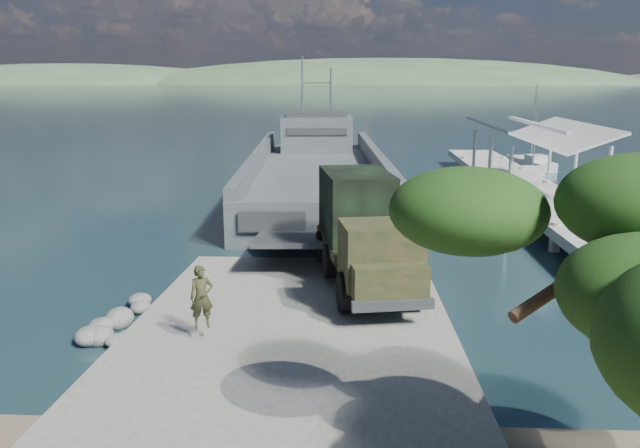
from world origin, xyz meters
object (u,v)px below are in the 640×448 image
(soldier, at_px, (202,310))
(military_truck, at_px, (364,230))
(landing_craft, at_px, (317,181))
(sailboat_near, at_px, (532,175))
(pier, at_px, (537,186))
(sailboat_far, at_px, (532,164))

(soldier, bearing_deg, military_truck, 26.76)
(military_truck, xyz_separation_m, soldier, (-4.79, -5.63, -1.02))
(landing_craft, height_order, sailboat_near, landing_craft)
(military_truck, xyz_separation_m, sailboat_near, (13.89, 26.91, -2.10))
(pier, xyz_separation_m, sailboat_far, (4.91, 18.35, -1.20))
(sailboat_near, bearing_deg, military_truck, -105.14)
(soldier, bearing_deg, sailboat_far, 39.50)
(landing_craft, distance_m, sailboat_near, 17.82)
(pier, distance_m, sailboat_far, 19.04)
(landing_craft, distance_m, sailboat_far, 22.35)
(soldier, bearing_deg, sailboat_near, 37.30)
(pier, bearing_deg, landing_craft, 157.11)
(soldier, bearing_deg, landing_craft, 62.81)
(military_truck, bearing_deg, landing_craft, 87.55)
(military_truck, bearing_deg, sailboat_near, 52.56)
(soldier, distance_m, sailboat_near, 37.54)
(military_truck, height_order, soldier, military_truck)
(landing_craft, xyz_separation_m, sailboat_near, (16.68, 6.25, -0.49))
(landing_craft, xyz_separation_m, military_truck, (2.79, -20.67, 1.61))
(soldier, xyz_separation_m, sailboat_near, (18.68, 32.54, -1.07))
(pier, bearing_deg, sailboat_far, 75.01)
(sailboat_far, bearing_deg, landing_craft, -157.00)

